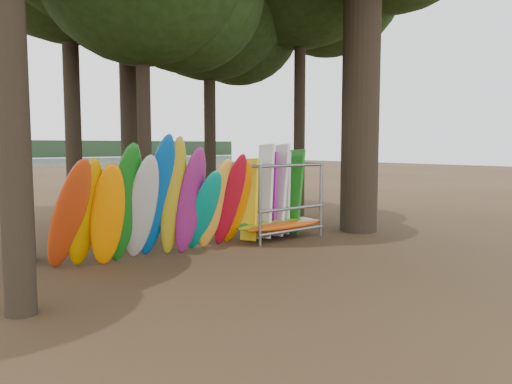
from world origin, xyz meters
TOP-DOWN VIEW (x-y plane):
  - ground at (0.00, 0.00)m, footprint 120.00×120.00m
  - kayak_row at (-2.71, 0.97)m, footprint 5.55×1.87m
  - storage_rack at (1.34, 1.36)m, footprint 3.16×1.54m

SIDE VIEW (x-z plane):
  - ground at x=0.00m, z-range 0.00..0.00m
  - storage_rack at x=1.34m, z-range -0.38..2.46m
  - kayak_row at x=-2.71m, z-range -0.28..2.89m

